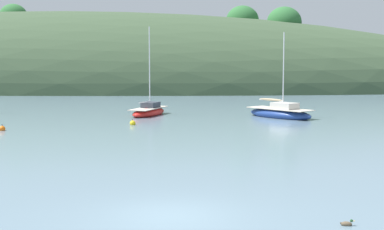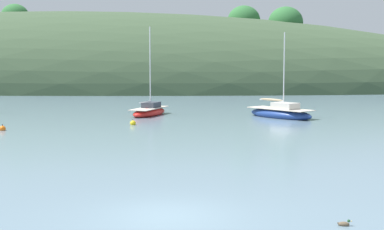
# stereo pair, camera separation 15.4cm
# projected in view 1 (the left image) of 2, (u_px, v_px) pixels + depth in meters

# --- Properties ---
(ground_plane) EXTENTS (400.00, 400.00, 0.00)m
(ground_plane) POSITION_uv_depth(u_px,v_px,m) (170.00, 216.00, 17.70)
(ground_plane) COLOR slate
(far_shoreline_hill) EXTENTS (150.00, 36.00, 26.97)m
(far_shoreline_hill) POSITION_uv_depth(u_px,v_px,m) (55.00, 88.00, 92.40)
(far_shoreline_hill) COLOR #384C33
(far_shoreline_hill) RESTS_ON ground
(sailboat_grey_yawl) EXTENTS (5.98, 6.21, 7.44)m
(sailboat_grey_yawl) POSITION_uv_depth(u_px,v_px,m) (280.00, 113.00, 47.12)
(sailboat_grey_yawl) COLOR navy
(sailboat_grey_yawl) RESTS_ON ground
(sailboat_blue_center) EXTENTS (3.41, 5.74, 8.00)m
(sailboat_blue_center) POSITION_uv_depth(u_px,v_px,m) (149.00, 111.00, 49.03)
(sailboat_blue_center) COLOR red
(sailboat_blue_center) RESTS_ON ground
(mooring_buoy_outer) EXTENTS (0.44, 0.44, 0.54)m
(mooring_buoy_outer) POSITION_uv_depth(u_px,v_px,m) (2.00, 129.00, 38.60)
(mooring_buoy_outer) COLOR orange
(mooring_buoy_outer) RESTS_ON ground
(mooring_buoy_channel) EXTENTS (0.44, 0.44, 0.54)m
(mooring_buoy_channel) POSITION_uv_depth(u_px,v_px,m) (133.00, 123.00, 41.91)
(mooring_buoy_channel) COLOR yellow
(mooring_buoy_channel) RESTS_ON ground
(duck_lead) EXTENTS (0.43, 0.22, 0.24)m
(duck_lead) POSITION_uv_depth(u_px,v_px,m) (347.00, 224.00, 16.63)
(duck_lead) COLOR brown
(duck_lead) RESTS_ON ground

